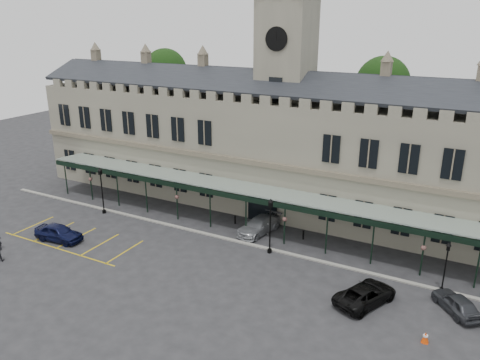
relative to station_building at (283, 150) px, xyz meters
The scene contains 19 objects.
ground 17.17m from the station_building, 90.00° to the right, with size 140.00×140.00×0.00m, color #272729.
station_building is the anchor object (origin of this frame).
clock_tower 6.64m from the station_building, 90.00° to the left, with size 5.60×5.60×24.80m.
canopy 9.37m from the station_building, 90.00° to the right, with size 50.00×4.10×4.30m.
kerb 12.22m from the station_building, 90.00° to the right, with size 60.00×0.40×0.12m, color gray.
parking_markings 23.26m from the station_building, 128.81° to the right, with size 16.00×6.00×0.01m, color gold, non-canonical shape.
tree_behind_left 24.64m from the station_building, 157.55° to the left, with size 6.00×6.00×16.00m.
tree_behind_mid 13.67m from the station_building, 48.65° to the left, with size 6.00×6.00×16.00m.
lamp_post_left 19.74m from the station_building, 145.28° to the right, with size 0.49×0.49×5.14m.
lamp_post_mid 11.96m from the station_building, 72.05° to the right, with size 0.49×0.49×5.20m.
lamp_post_right 21.04m from the station_building, 30.31° to the right, with size 0.39×0.39×4.15m.
traffic_cone 25.43m from the station_building, 44.76° to the right, with size 0.48×0.48×0.77m.
sign_board 9.67m from the station_building, 78.60° to the right, with size 0.65×0.15×1.12m.
bollard_left 9.38m from the station_building, 107.81° to the right, with size 0.16×0.16×0.89m, color black.
bollard_right 10.60m from the station_building, 53.09° to the right, with size 0.16×0.16×0.89m, color black.
car_left_a 24.13m from the station_building, 129.76° to the right, with size 1.90×4.72×1.61m, color black.
car_taxi 9.56m from the station_building, 83.34° to the right, with size 2.15×5.30×1.54m, color #9A9DA2.
car_van 20.47m from the station_building, 48.58° to the right, with size 2.41×5.23×1.45m, color black.
car_right_a 23.63m from the station_building, 34.00° to the right, with size 1.66×4.12×1.41m, color #313337.
Camera 1 is at (18.80, -29.30, 19.80)m, focal length 35.00 mm.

